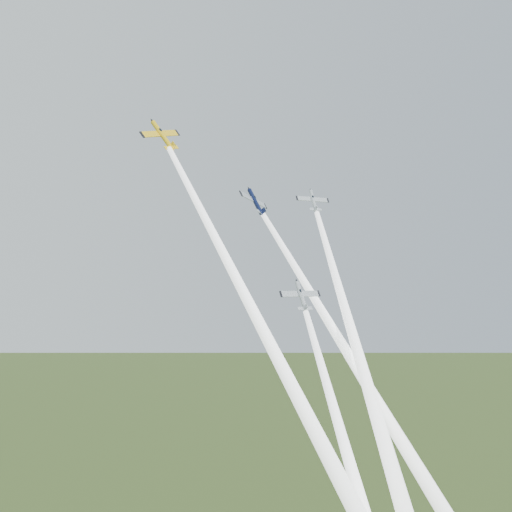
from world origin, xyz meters
name	(u,v)px	position (x,y,z in m)	size (l,w,h in m)	color
plane_yellow	(162,135)	(-12.95, 4.37, 113.36)	(8.40, 8.33, 1.32)	yellow
smoke_trail_yellow	(256,318)	(-6.29, -17.00, 82.01)	(2.47, 2.47, 70.63)	white
plane_navy	(255,201)	(4.93, 2.80, 102.82)	(7.86, 7.80, 1.23)	#0C1334
smoke_trail_navy	(352,360)	(12.50, -15.73, 74.78)	(2.47, 2.47, 62.52)	white
plane_silver_right	(313,200)	(16.40, 0.43, 103.59)	(6.63, 6.58, 1.04)	silver
smoke_trail_silver_right	(355,344)	(11.78, -17.59, 77.54)	(2.47, 2.47, 57.63)	white
plane_silver_low	(301,296)	(5.80, -10.95, 85.30)	(7.19, 7.14, 1.13)	#B3BAC2
smoke_trail_silver_low	(352,471)	(2.61, -27.93, 61.09)	(2.47, 2.47, 53.09)	white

